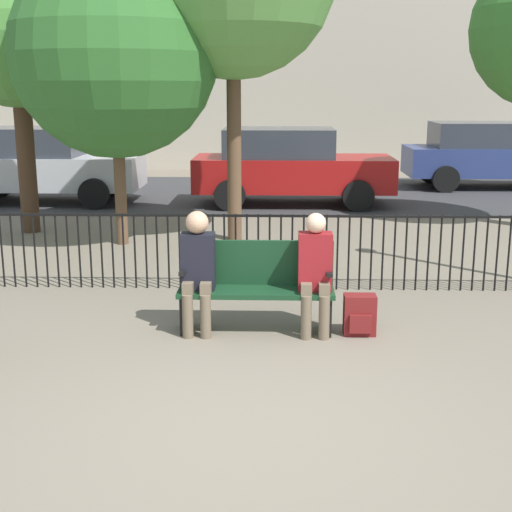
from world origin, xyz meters
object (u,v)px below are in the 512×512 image
(tree_2, at_px, (114,54))
(park_bench, at_px, (256,283))
(seated_person_1, at_px, (315,268))
(parked_car_0, at_px, (488,154))
(backpack, at_px, (360,315))
(seated_person_0, at_px, (198,265))
(tree_0, at_px, (17,38))
(parked_car_1, at_px, (39,164))
(parked_car_2, at_px, (289,165))

(tree_2, bearing_deg, park_bench, -60.79)
(park_bench, height_order, seated_person_1, seated_person_1)
(parked_car_0, bearing_deg, backpack, -111.69)
(seated_person_0, bearing_deg, parked_car_0, 61.26)
(seated_person_0, xyz_separation_m, tree_2, (-1.69, 4.20, 2.24))
(park_bench, distance_m, seated_person_0, 0.64)
(seated_person_1, height_order, tree_0, tree_0)
(backpack, height_order, tree_2, tree_2)
(seated_person_0, bearing_deg, park_bench, 11.88)
(parked_car_1, bearing_deg, park_bench, -59.00)
(seated_person_1, distance_m, tree_2, 5.58)
(tree_2, distance_m, parked_car_2, 5.33)
(seated_person_0, xyz_separation_m, seated_person_1, (1.19, -0.00, -0.02))
(seated_person_0, bearing_deg, parked_car_1, 117.55)
(backpack, distance_m, parked_car_0, 11.90)
(park_bench, height_order, parked_car_1, parked_car_1)
(park_bench, distance_m, parked_car_1, 9.64)
(seated_person_1, distance_m, tree_0, 7.42)
(park_bench, xyz_separation_m, tree_0, (-4.09, 5.02, 2.77))
(park_bench, relative_size, backpack, 3.84)
(tree_0, bearing_deg, parked_car_1, 105.09)
(tree_0, bearing_deg, seated_person_0, -55.76)
(tree_0, relative_size, parked_car_2, 1.07)
(seated_person_0, bearing_deg, seated_person_1, -0.04)
(backpack, relative_size, parked_car_2, 0.10)
(seated_person_0, bearing_deg, backpack, -0.89)
(park_bench, height_order, tree_2, tree_2)
(parked_car_1, bearing_deg, tree_0, -74.91)
(tree_0, bearing_deg, tree_2, -27.43)
(seated_person_1, xyz_separation_m, parked_car_2, (-0.14, 8.25, 0.15))
(tree_2, bearing_deg, backpack, -51.69)
(park_bench, relative_size, parked_car_2, 0.38)
(seated_person_0, xyz_separation_m, parked_car_2, (1.05, 8.25, 0.13))
(backpack, distance_m, tree_0, 7.91)
(park_bench, height_order, backpack, park_bench)
(parked_car_1, xyz_separation_m, parked_car_2, (5.42, -0.13, 0.00))
(parked_car_0, xyz_separation_m, parked_car_1, (-10.41, -2.63, 0.00))
(seated_person_0, height_order, tree_2, tree_2)
(tree_2, xyz_separation_m, parked_car_0, (7.73, 6.81, -2.12))
(tree_0, height_order, parked_car_1, tree_0)
(park_bench, bearing_deg, parked_car_2, 86.78)
(backpack, bearing_deg, tree_2, 128.31)
(seated_person_0, relative_size, parked_car_1, 0.30)
(parked_car_1, height_order, parked_car_2, same)
(park_bench, xyz_separation_m, tree_2, (-2.28, 4.08, 2.47))
(park_bench, distance_m, seated_person_1, 0.64)
(seated_person_0, height_order, tree_0, tree_0)
(park_bench, height_order, parked_car_2, parked_car_2)
(park_bench, relative_size, parked_car_0, 0.38)
(seated_person_1, bearing_deg, tree_2, 124.40)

